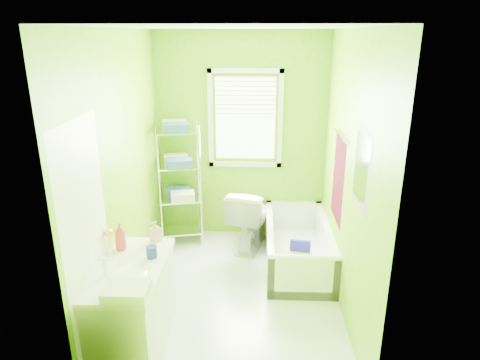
{
  "coord_description": "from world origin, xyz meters",
  "views": [
    {
      "loc": [
        0.23,
        -3.79,
        2.56
      ],
      "look_at": [
        0.04,
        0.25,
        1.16
      ],
      "focal_mm": 32.0,
      "sensor_mm": 36.0,
      "label": 1
    }
  ],
  "objects_px": {
    "toilet": "(250,217)",
    "wire_shelf_unit": "(180,171)",
    "vanity": "(133,305)",
    "bathtub": "(297,251)"
  },
  "relations": [
    {
      "from": "toilet",
      "to": "wire_shelf_unit",
      "type": "bearing_deg",
      "value": 5.98
    },
    {
      "from": "toilet",
      "to": "wire_shelf_unit",
      "type": "distance_m",
      "value": 1.04
    },
    {
      "from": "toilet",
      "to": "vanity",
      "type": "height_order",
      "value": "vanity"
    },
    {
      "from": "toilet",
      "to": "wire_shelf_unit",
      "type": "height_order",
      "value": "wire_shelf_unit"
    },
    {
      "from": "bathtub",
      "to": "toilet",
      "type": "bearing_deg",
      "value": 144.82
    },
    {
      "from": "wire_shelf_unit",
      "to": "toilet",
      "type": "bearing_deg",
      "value": -7.93
    },
    {
      "from": "bathtub",
      "to": "wire_shelf_unit",
      "type": "bearing_deg",
      "value": 160.15
    },
    {
      "from": "toilet",
      "to": "vanity",
      "type": "xyz_separation_m",
      "value": [
        -0.92,
        -1.89,
        0.03
      ]
    },
    {
      "from": "vanity",
      "to": "toilet",
      "type": "bearing_deg",
      "value": 63.96
    },
    {
      "from": "vanity",
      "to": "wire_shelf_unit",
      "type": "bearing_deg",
      "value": 88.56
    }
  ]
}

